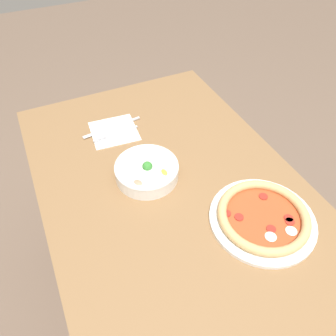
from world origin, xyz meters
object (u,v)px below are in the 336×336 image
at_px(pizza, 263,217).
at_px(knife, 115,126).
at_px(bowl, 147,170).
at_px(fork, 117,134).

distance_m(pizza, knife, 0.63).
bearing_deg(bowl, knife, 2.96).
relative_size(fork, knife, 0.75).
distance_m(bowl, fork, 0.24).
relative_size(pizza, bowl, 1.48).
bearing_deg(pizza, bowl, 37.66).
distance_m(pizza, bowl, 0.37).
relative_size(bowl, knife, 0.88).
distance_m(pizza, fork, 0.59).
height_order(bowl, fork, bowl).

